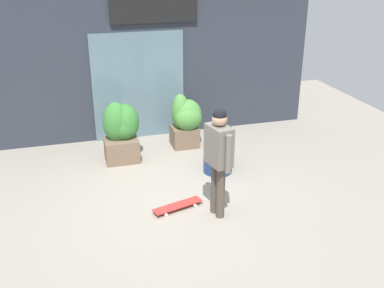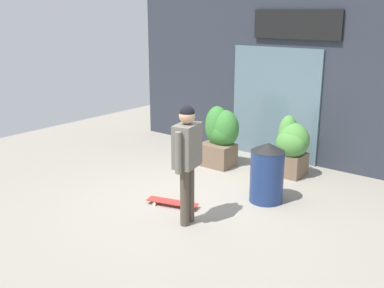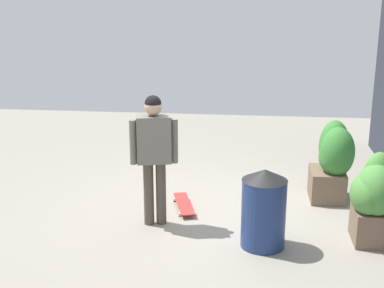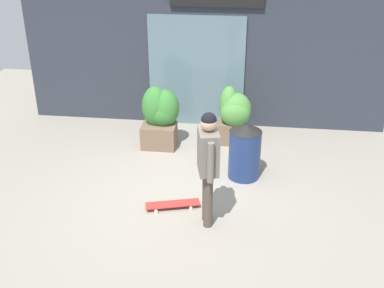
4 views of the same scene
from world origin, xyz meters
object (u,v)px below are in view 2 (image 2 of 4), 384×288
at_px(skateboarder, 187,153).
at_px(trash_bin, 267,172).
at_px(planter_box_right, 291,145).
at_px(planter_box_left, 221,134).
at_px(skateboard, 172,202).

height_order(skateboarder, trash_bin, skateboarder).
height_order(planter_box_right, trash_bin, planter_box_right).
relative_size(skateboarder, planter_box_left, 1.47).
distance_m(planter_box_left, trash_bin, 1.90).
distance_m(planter_box_left, planter_box_right, 1.38).
height_order(skateboard, trash_bin, trash_bin).
relative_size(skateboard, planter_box_left, 0.72).
bearing_deg(skateboard, skateboarder, 134.87).
distance_m(skateboarder, trash_bin, 1.58).
bearing_deg(skateboarder, planter_box_left, -77.49).
xyz_separation_m(skateboard, planter_box_right, (0.79, 2.39, 0.52)).
height_order(skateboarder, planter_box_left, skateboarder).
bearing_deg(skateboard, planter_box_left, -91.12).
bearing_deg(planter_box_right, skateboarder, -94.93).
bearing_deg(planter_box_left, skateboard, -75.13).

